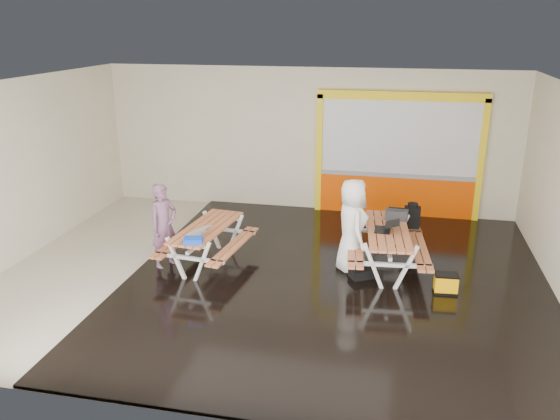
% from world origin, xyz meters
% --- Properties ---
extents(room, '(10.02, 8.02, 3.52)m').
position_xyz_m(room, '(0.00, 0.00, 1.75)').
color(room, beige).
rests_on(room, ground).
extents(deck, '(7.50, 7.98, 0.05)m').
position_xyz_m(deck, '(1.25, 0.00, 0.03)').
color(deck, black).
rests_on(deck, room).
extents(kiosk, '(3.88, 0.16, 3.00)m').
position_xyz_m(kiosk, '(2.20, 3.93, 1.44)').
color(kiosk, '#ED4700').
rests_on(kiosk, room).
extents(picnic_table_left, '(1.58, 2.16, 0.81)m').
position_xyz_m(picnic_table_left, '(-1.28, 0.20, 0.62)').
color(picnic_table_left, '#CB6E40').
rests_on(picnic_table_left, deck).
extents(picnic_table_right, '(1.64, 2.27, 0.86)m').
position_xyz_m(picnic_table_right, '(2.10, 0.65, 0.66)').
color(picnic_table_right, '#CB6E40').
rests_on(picnic_table_right, deck).
extents(person_left, '(0.62, 0.71, 1.65)m').
position_xyz_m(person_left, '(-2.05, -0.04, 0.85)').
color(person_left, '#6F4A65').
rests_on(person_left, deck).
extents(person_right, '(0.86, 1.03, 1.81)m').
position_xyz_m(person_right, '(1.45, 0.55, 0.90)').
color(person_right, white).
rests_on(person_right, deck).
extents(laptop_left, '(0.44, 0.41, 0.16)m').
position_xyz_m(laptop_left, '(-1.29, -0.19, 0.86)').
color(laptop_left, silver).
rests_on(laptop_left, picnic_table_left).
extents(laptop_right, '(0.45, 0.40, 0.19)m').
position_xyz_m(laptop_right, '(2.07, 0.57, 0.92)').
color(laptop_right, black).
rests_on(laptop_right, picnic_table_right).
extents(blue_pouch, '(0.37, 0.30, 0.10)m').
position_xyz_m(blue_pouch, '(-1.24, -0.63, 0.85)').
color(blue_pouch, blue).
rests_on(blue_pouch, picnic_table_left).
extents(toolbox, '(0.44, 0.25, 0.25)m').
position_xyz_m(toolbox, '(2.24, 1.23, 0.95)').
color(toolbox, black).
rests_on(toolbox, picnic_table_right).
extents(backpack, '(0.32, 0.21, 0.54)m').
position_xyz_m(backpack, '(2.56, 1.72, 0.78)').
color(backpack, black).
rests_on(backpack, picnic_table_right).
extents(dark_case, '(0.58, 0.53, 0.17)m').
position_xyz_m(dark_case, '(1.69, 0.22, 0.14)').
color(dark_case, black).
rests_on(dark_case, deck).
extents(fluke_bag, '(0.42, 0.29, 0.35)m').
position_xyz_m(fluke_bag, '(3.15, -0.12, 0.22)').
color(fluke_bag, black).
rests_on(fluke_bag, deck).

